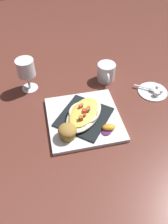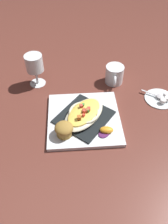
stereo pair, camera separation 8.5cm
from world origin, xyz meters
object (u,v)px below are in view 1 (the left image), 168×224
coffee_mug (106,73)px  creamer_cup_0 (157,93)px  square_plate (84,119)px  stemmed_glass (26,70)px  gratin_dish (84,113)px  creamer_saucer (153,91)px  creamer_cup_1 (160,91)px  orange_garnish (108,128)px  spoon (152,89)px  creamer_cup_2 (158,87)px  muffin (67,132)px

coffee_mug → creamer_cup_0: size_ratio=4.58×
square_plate → stemmed_glass: stemmed_glass is taller
square_plate → gratin_dish: (-0.00, 0.00, 0.03)m
creamer_saucer → creamer_cup_1: size_ratio=5.28×
stemmed_glass → creamer_cup_0: 0.56m
orange_garnish → stemmed_glass: size_ratio=0.45×
coffee_mug → creamer_saucer: (-0.17, 0.14, -0.03)m
coffee_mug → creamer_cup_0: coffee_mug is taller
gratin_dish → spoon: bearing=-166.5°
creamer_cup_1 → creamer_cup_2: 0.02m
creamer_cup_1 → coffee_mug: bearing=-39.0°
muffin → creamer_saucer: muffin is taller
coffee_mug → orange_garnish: bearing=72.1°
orange_garnish → creamer_cup_0: orange_garnish is taller
muffin → stemmed_glass: stemmed_glass is taller
gratin_dish → muffin: bearing=41.5°
creamer_cup_0 → creamer_cup_2: 0.04m
muffin → creamer_saucer: (-0.41, -0.15, -0.04)m
orange_garnish → coffee_mug: bearing=-107.9°
creamer_saucer → creamer_cup_0: creamer_cup_0 is taller
spoon → creamer_cup_1: size_ratio=3.80×
gratin_dish → square_plate: bearing=-87.6°
muffin → creamer_saucer: 0.44m
creamer_saucer → spoon: bearing=-38.3°
orange_garnish → spoon: orange_garnish is taller
orange_garnish → creamer_saucer: orange_garnish is taller
square_plate → creamer_cup_2: size_ratio=11.42×
stemmed_glass → coffee_mug: bearing=174.2°
square_plate → creamer_cup_0: bearing=-171.9°
creamer_saucer → spoon: size_ratio=1.39×
orange_garnish → creamer_cup_1: (-0.29, -0.14, -0.01)m
square_plate → creamer_cup_2: creamer_cup_2 is taller
orange_garnish → square_plate: bearing=-50.0°
gratin_dish → muffin: size_ratio=3.36×
muffin → creamer_saucer: size_ratio=0.52×
creamer_cup_0 → creamer_cup_1: 0.02m
orange_garnish → creamer_cup_1: bearing=-154.0°
muffin → coffee_mug: coffee_mug is taller
creamer_saucer → spoon: spoon is taller
gratin_dish → creamer_cup_1: bearing=-170.7°
creamer_saucer → spoon: (0.00, -0.00, 0.01)m
creamer_cup_2 → coffee_mug: bearing=-33.6°
creamer_cup_0 → spoon: bearing=-82.9°
orange_garnish → creamer_cup_1: 0.32m
muffin → spoon: size_ratio=0.72×
coffee_mug → spoon: 0.21m
gratin_dish → creamer_cup_0: size_ratio=9.18×
square_plate → creamer_cup_1: (-0.35, -0.06, 0.01)m
coffee_mug → creamer_saucer: 0.22m
square_plate → orange_garnish: bearing=130.0°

